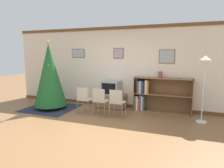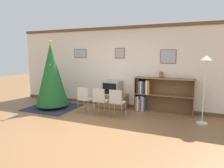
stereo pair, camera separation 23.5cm
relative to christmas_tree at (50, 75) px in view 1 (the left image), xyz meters
name	(u,v)px [view 1 (the left image)]	position (x,y,z in m)	size (l,w,h in m)	color
ground_plane	(85,131)	(2.01, -1.38, -1.12)	(24.00, 24.00, 0.00)	brown
wall_back	(118,67)	(2.01, 1.07, 0.23)	(8.05, 0.11, 2.70)	silver
area_rug	(51,108)	(0.00, 0.00, -1.11)	(1.62, 1.56, 0.01)	#23283D
christmas_tree	(50,75)	(0.00, 0.00, 0.00)	(1.06, 1.06, 2.23)	maroon
tv_console	(111,101)	(1.87, 0.75, -0.88)	(0.97, 0.52, 0.47)	brown
television	(111,88)	(1.87, 0.74, -0.42)	(0.57, 0.51, 0.45)	#9E9E99
folding_chair_left	(84,99)	(1.35, -0.18, -0.65)	(0.40, 0.40, 0.82)	#BCB29E
folding_chair_center	(100,100)	(1.87, -0.18, -0.65)	(0.40, 0.40, 0.82)	#BCB29E
folding_chair_right	(117,102)	(2.40, -0.18, -0.65)	(0.40, 0.40, 0.82)	#BCB29E
bookshelf	(152,94)	(3.21, 0.84, -0.57)	(1.76, 0.36, 1.07)	olive
vase	(160,75)	(3.44, 0.86, 0.05)	(0.13, 0.13, 0.19)	brown
standing_lamp	(205,71)	(4.62, 0.25, 0.24)	(0.28, 0.28, 1.76)	silver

